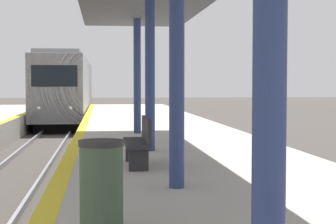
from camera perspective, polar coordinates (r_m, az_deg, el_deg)
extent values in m
cube|color=black|center=(40.52, -10.05, -0.40)|extent=(2.41, 21.56, 0.55)
cube|color=#99999E|center=(40.46, -10.07, 2.52)|extent=(2.84, 23.96, 3.58)
cube|color=red|center=(28.59, -11.44, 2.36)|extent=(2.78, 0.16, 3.50)
cube|color=black|center=(28.53, -11.47, 3.61)|extent=(2.27, 0.06, 1.07)
cube|color=slate|center=(40.49, -10.10, 5.22)|extent=(2.41, 22.76, 0.24)
sphere|color=white|center=(28.63, -12.99, 0.37)|extent=(0.18, 0.18, 0.18)
sphere|color=white|center=(28.50, -9.87, 0.39)|extent=(0.18, 0.18, 0.18)
cylinder|color=navy|center=(3.81, 10.30, 6.29)|extent=(0.23, 0.23, 3.58)
cylinder|color=navy|center=(8.35, 0.90, 4.47)|extent=(0.23, 0.23, 3.58)
cylinder|color=navy|center=(12.97, -1.84, 3.92)|extent=(0.23, 0.23, 3.58)
cylinder|color=navy|center=(17.60, -3.14, 3.65)|extent=(0.23, 0.23, 3.58)
cylinder|color=#384C38|center=(5.92, -6.77, -7.86)|extent=(0.45, 0.45, 0.92)
cylinder|color=#262626|center=(5.85, -6.80, -3.15)|extent=(0.47, 0.47, 0.06)
cube|color=#28282D|center=(10.63, -3.24, -3.16)|extent=(0.44, 1.60, 0.08)
cube|color=#28282D|center=(10.62, -2.22, -1.75)|extent=(0.06, 1.60, 0.44)
cube|color=#262628|center=(10.02, -3.01, -4.91)|extent=(0.35, 0.08, 0.40)
cube|color=#262628|center=(11.29, -3.44, -4.03)|extent=(0.35, 0.08, 0.40)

